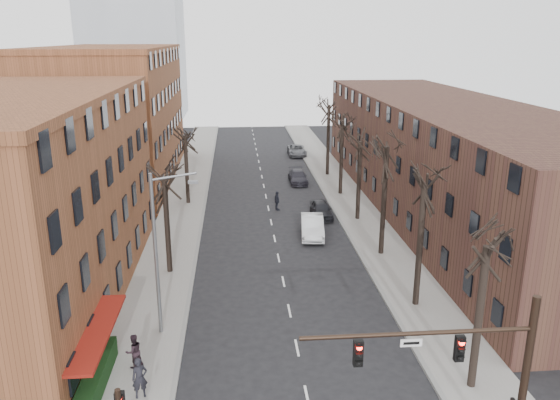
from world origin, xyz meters
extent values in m
cube|color=gray|center=(-8.00, 35.00, 0.07)|extent=(4.00, 90.00, 0.15)
cube|color=gray|center=(8.00, 35.00, 0.07)|extent=(4.00, 90.00, 0.15)
cube|color=brown|center=(-16.00, 15.00, 6.00)|extent=(12.00, 26.00, 12.00)
cube|color=brown|center=(-16.00, 44.00, 7.00)|extent=(12.00, 28.00, 14.00)
cube|color=#462B20|center=(16.00, 30.00, 5.00)|extent=(12.00, 50.00, 10.00)
cube|color=maroon|center=(-9.40, 6.00, 0.00)|extent=(1.20, 7.00, 0.15)
cube|color=black|center=(-9.50, 5.00, 0.65)|extent=(0.80, 6.00, 1.00)
cylinder|color=black|center=(7.00, -1.00, 3.60)|extent=(0.28, 0.28, 7.20)
cylinder|color=black|center=(3.00, -1.00, 6.00)|extent=(8.00, 0.16, 0.16)
cube|color=black|center=(4.50, -1.00, 5.35)|extent=(0.32, 0.22, 0.95)
cube|color=black|center=(1.00, -1.00, 5.35)|extent=(0.32, 0.22, 0.95)
cube|color=silver|center=(2.80, -1.00, 5.65)|extent=(0.75, 0.04, 0.28)
cylinder|color=slate|center=(-7.20, 10.00, 4.50)|extent=(0.20, 0.20, 9.00)
cylinder|color=slate|center=(-6.10, 10.00, 8.80)|extent=(2.39, 0.12, 0.46)
cube|color=slate|center=(-5.10, 10.00, 8.50)|extent=(0.50, 0.22, 0.14)
imported|color=silver|center=(3.08, 24.35, 0.83)|extent=(2.24, 5.20, 1.67)
imported|color=black|center=(4.56, 29.08, 0.71)|extent=(1.74, 4.19, 1.42)
imported|color=black|center=(3.82, 40.95, 0.68)|extent=(1.92, 4.67, 1.35)
imported|color=#505157|center=(5.30, 55.22, 0.70)|extent=(2.36, 5.03, 1.39)
imported|color=black|center=(-7.39, 4.42, 1.09)|extent=(0.79, 0.64, 1.89)
imported|color=black|center=(-8.05, 6.75, 1.01)|extent=(1.05, 0.99, 1.72)
imported|color=black|center=(0.77, 31.37, 0.91)|extent=(0.74, 1.15, 1.81)
camera|label=1|loc=(-2.93, -16.73, 15.55)|focal=35.00mm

